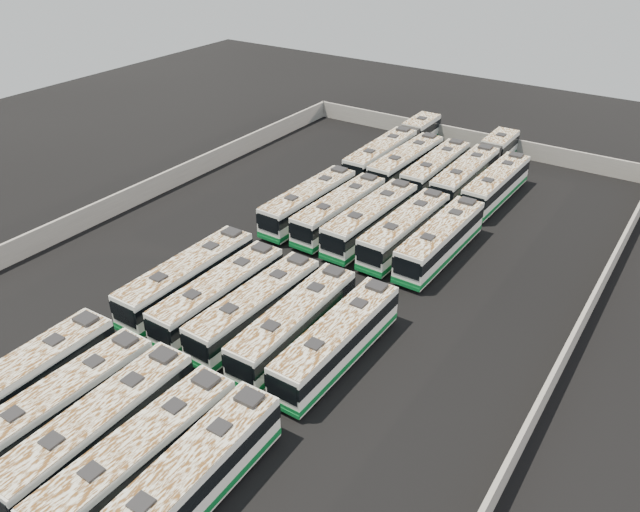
{
  "coord_description": "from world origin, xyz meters",
  "views": [
    {
      "loc": [
        26.83,
        -38.13,
        28.79
      ],
      "look_at": [
        1.24,
        0.18,
        1.6
      ],
      "focal_mm": 35.0,
      "sensor_mm": 36.0,
      "label": 1
    }
  ],
  "objects_px": {
    "bus_midfront_right": "(295,323)",
    "bus_back_right": "(477,166)",
    "bus_front_left": "(61,405)",
    "bus_midfront_far_right": "(337,341)",
    "bus_midback_far_right": "(440,240)",
    "bus_front_right": "(140,457)",
    "bus_back_left": "(406,163)",
    "bus_back_center": "(436,170)",
    "bus_front_center": "(99,429)",
    "bus_midback_left": "(340,211)",
    "bus_midfront_left": "(220,294)",
    "bus_back_far_right": "(496,185)",
    "bus_midfront_center": "(256,308)",
    "bus_midback_center": "(371,219)",
    "bus_back_far_left": "(395,147)",
    "bus_midfront_far_left": "(188,278)",
    "bus_front_far_left": "(21,384)",
    "bus_midback_far_left": "(309,202)",
    "bus_front_far_right": "(186,484)",
    "bus_midback_right": "(405,230)"
  },
  "relations": [
    {
      "from": "bus_front_left",
      "to": "bus_midfront_far_right",
      "type": "height_order",
      "value": "bus_midfront_far_right"
    },
    {
      "from": "bus_midfront_far_right",
      "to": "bus_midback_far_left",
      "type": "xyz_separation_m",
      "value": [
        -14.18,
        17.07,
        0.03
      ]
    },
    {
      "from": "bus_midfront_right",
      "to": "bus_back_left",
      "type": "relative_size",
      "value": 0.97
    },
    {
      "from": "bus_midfront_left",
      "to": "bus_back_right",
      "type": "bearing_deg",
      "value": 79.32
    },
    {
      "from": "bus_midfront_center",
      "to": "bus_back_far_left",
      "type": "xyz_separation_m",
      "value": [
        -7.0,
        35.38,
        0.08
      ]
    },
    {
      "from": "bus_front_far_left",
      "to": "bus_back_far_right",
      "type": "height_order",
      "value": "bus_front_far_left"
    },
    {
      "from": "bus_midfront_right",
      "to": "bus_back_center",
      "type": "distance_m",
      "value": 31.97
    },
    {
      "from": "bus_midback_left",
      "to": "bus_back_far_left",
      "type": "distance_m",
      "value": 18.46
    },
    {
      "from": "bus_midfront_left",
      "to": "bus_back_far_right",
      "type": "relative_size",
      "value": 0.99
    },
    {
      "from": "bus_midback_center",
      "to": "bus_midback_far_right",
      "type": "xyz_separation_m",
      "value": [
        7.12,
        -0.02,
        -0.02
      ]
    },
    {
      "from": "bus_front_right",
      "to": "bus_back_right",
      "type": "relative_size",
      "value": 0.64
    },
    {
      "from": "bus_front_left",
      "to": "bus_front_right",
      "type": "bearing_deg",
      "value": -0.24
    },
    {
      "from": "bus_midback_left",
      "to": "bus_midback_center",
      "type": "height_order",
      "value": "bus_midback_center"
    },
    {
      "from": "bus_back_far_right",
      "to": "bus_midfront_left",
      "type": "bearing_deg",
      "value": -107.03
    },
    {
      "from": "bus_front_left",
      "to": "bus_back_left",
      "type": "height_order",
      "value": "bus_back_left"
    },
    {
      "from": "bus_front_far_right",
      "to": "bus_midfront_far_left",
      "type": "bearing_deg",
      "value": 132.41
    },
    {
      "from": "bus_midfront_far_left",
      "to": "bus_back_left",
      "type": "distance_m",
      "value": 31.68
    },
    {
      "from": "bus_midback_far_right",
      "to": "bus_back_left",
      "type": "distance_m",
      "value": 17.95
    },
    {
      "from": "bus_midback_left",
      "to": "bus_midback_right",
      "type": "height_order",
      "value": "bus_midback_right"
    },
    {
      "from": "bus_back_center",
      "to": "bus_front_left",
      "type": "bearing_deg",
      "value": -94.69
    },
    {
      "from": "bus_front_far_left",
      "to": "bus_back_far_right",
      "type": "relative_size",
      "value": 1.02
    },
    {
      "from": "bus_midfront_right",
      "to": "bus_front_far_right",
      "type": "bearing_deg",
      "value": -77.58
    },
    {
      "from": "bus_midfront_far_right",
      "to": "bus_back_right",
      "type": "relative_size",
      "value": 0.63
    },
    {
      "from": "bus_front_left",
      "to": "bus_midback_right",
      "type": "bearing_deg",
      "value": 78.39
    },
    {
      "from": "bus_midfront_right",
      "to": "bus_midback_far_right",
      "type": "xyz_separation_m",
      "value": [
        3.6,
        17.18,
        0.04
      ]
    },
    {
      "from": "bus_front_far_right",
      "to": "bus_midback_right",
      "type": "relative_size",
      "value": 1.02
    },
    {
      "from": "bus_midfront_far_right",
      "to": "bus_midback_far_left",
      "type": "relative_size",
      "value": 0.98
    },
    {
      "from": "bus_front_right",
      "to": "bus_midback_far_left",
      "type": "relative_size",
      "value": 1.0
    },
    {
      "from": "bus_front_center",
      "to": "bus_midfront_far_right",
      "type": "height_order",
      "value": "bus_front_center"
    },
    {
      "from": "bus_midfront_far_right",
      "to": "bus_midback_left",
      "type": "xyz_separation_m",
      "value": [
        -10.64,
        17.21,
        0.0
      ]
    },
    {
      "from": "bus_midfront_left",
      "to": "bus_back_far_left",
      "type": "height_order",
      "value": "bus_back_far_left"
    },
    {
      "from": "bus_back_far_left",
      "to": "bus_back_left",
      "type": "bearing_deg",
      "value": -48.35
    },
    {
      "from": "bus_midback_far_left",
      "to": "bus_midback_center",
      "type": "distance_m",
      "value": 7.03
    },
    {
      "from": "bus_midfront_center",
      "to": "bus_midback_center",
      "type": "relative_size",
      "value": 0.96
    },
    {
      "from": "bus_back_center",
      "to": "bus_back_right",
      "type": "distance_m",
      "value": 4.89
    },
    {
      "from": "bus_midback_center",
      "to": "bus_midback_far_right",
      "type": "relative_size",
      "value": 1.01
    },
    {
      "from": "bus_midfront_right",
      "to": "bus_back_right",
      "type": "xyz_separation_m",
      "value": [
        -0.08,
        35.22,
        0.03
      ]
    },
    {
      "from": "bus_midfront_far_left",
      "to": "bus_midback_far_right",
      "type": "relative_size",
      "value": 1.01
    },
    {
      "from": "bus_front_far_left",
      "to": "bus_front_far_right",
      "type": "bearing_deg",
      "value": -0.69
    },
    {
      "from": "bus_midfront_right",
      "to": "bus_midback_far_right",
      "type": "relative_size",
      "value": 0.98
    },
    {
      "from": "bus_midback_right",
      "to": "bus_back_center",
      "type": "bearing_deg",
      "value": 105.26
    },
    {
      "from": "bus_midfront_left",
      "to": "bus_back_far_left",
      "type": "distance_m",
      "value": 35.71
    },
    {
      "from": "bus_front_right",
      "to": "bus_back_left",
      "type": "xyz_separation_m",
      "value": [
        -7.2,
        46.28,
        0.03
      ]
    },
    {
      "from": "bus_midfront_right",
      "to": "bus_back_right",
      "type": "relative_size",
      "value": 0.63
    },
    {
      "from": "bus_midfront_far_left",
      "to": "bus_midback_left",
      "type": "distance_m",
      "value": 17.51
    },
    {
      "from": "bus_midfront_right",
      "to": "bus_back_far_right",
      "type": "bearing_deg",
      "value": 82.6
    },
    {
      "from": "bus_back_far_right",
      "to": "bus_front_right",
      "type": "bearing_deg",
      "value": -92.95
    },
    {
      "from": "bus_front_center",
      "to": "bus_midback_left",
      "type": "relative_size",
      "value": 1.02
    },
    {
      "from": "bus_midfront_center",
      "to": "bus_front_far_right",
      "type": "bearing_deg",
      "value": -62.63
    },
    {
      "from": "bus_midback_center",
      "to": "bus_back_far_right",
      "type": "bearing_deg",
      "value": 65.48
    }
  ]
}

